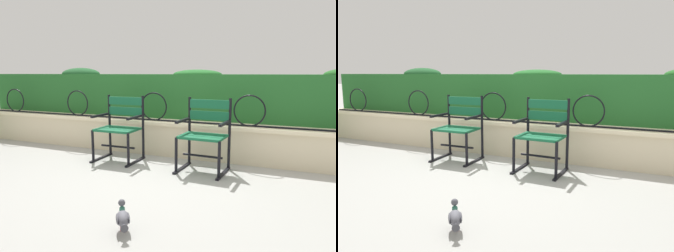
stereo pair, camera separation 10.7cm
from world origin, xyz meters
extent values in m
plane|color=#9E9E99|center=(0.00, 0.00, 0.00)|extent=(60.00, 60.00, 0.00)
cube|color=beige|center=(0.00, 0.76, 0.23)|extent=(8.08, 0.35, 0.45)
cube|color=beige|center=(0.00, 0.76, 0.48)|extent=(8.08, 0.41, 0.05)
cylinder|color=black|center=(0.00, 0.68, 0.52)|extent=(7.53, 0.02, 0.02)
torus|color=black|center=(-3.26, 0.68, 0.71)|extent=(0.42, 0.02, 0.42)
torus|color=black|center=(-1.87, 0.68, 0.71)|extent=(0.42, 0.02, 0.42)
torus|color=black|center=(-0.49, 0.68, 0.71)|extent=(0.42, 0.02, 0.42)
torus|color=black|center=(0.89, 0.68, 0.71)|extent=(0.42, 0.02, 0.42)
cube|color=#236028|center=(0.00, 1.19, 0.84)|extent=(7.92, 0.51, 0.68)
ellipsoid|color=#21562A|center=(-2.18, 1.19, 1.18)|extent=(0.76, 0.46, 0.22)
ellipsoid|color=#1F5C24|center=(0.01, 1.19, 1.18)|extent=(0.77, 0.46, 0.14)
cube|color=#145B38|center=(-0.79, 0.00, 0.44)|extent=(0.55, 0.13, 0.03)
cube|color=#145B38|center=(-0.79, 0.14, 0.44)|extent=(0.55, 0.13, 0.03)
cube|color=#145B38|center=(-0.79, 0.27, 0.44)|extent=(0.55, 0.13, 0.03)
cube|color=#145B38|center=(-0.79, 0.38, 0.81)|extent=(0.55, 0.04, 0.11)
cube|color=#145B38|center=(-0.79, 0.38, 0.67)|extent=(0.55, 0.04, 0.11)
cylinder|color=black|center=(-0.52, 0.38, 0.45)|extent=(0.04, 0.04, 0.89)
cylinder|color=black|center=(-0.51, -0.05, 0.22)|extent=(0.04, 0.04, 0.44)
cube|color=black|center=(-0.51, 0.14, 0.01)|extent=(0.04, 0.52, 0.02)
cube|color=black|center=(-0.51, 0.14, 0.62)|extent=(0.04, 0.40, 0.03)
cylinder|color=black|center=(-1.06, 0.37, 0.45)|extent=(0.04, 0.04, 0.89)
cylinder|color=black|center=(-1.06, -0.06, 0.22)|extent=(0.04, 0.04, 0.44)
cube|color=black|center=(-1.06, 0.13, 0.01)|extent=(0.04, 0.52, 0.02)
cube|color=black|center=(-1.06, 0.13, 0.62)|extent=(0.04, 0.40, 0.03)
cylinder|color=black|center=(-0.79, 0.14, 0.20)|extent=(0.52, 0.03, 0.03)
cube|color=#145B38|center=(0.43, -0.03, 0.44)|extent=(0.54, 0.15, 0.03)
cube|color=#145B38|center=(0.43, 0.11, 0.44)|extent=(0.54, 0.15, 0.03)
cube|color=#145B38|center=(0.44, 0.24, 0.44)|extent=(0.54, 0.15, 0.03)
cube|color=#145B38|center=(0.44, 0.35, 0.81)|extent=(0.53, 0.05, 0.11)
cube|color=#145B38|center=(0.44, 0.35, 0.67)|extent=(0.53, 0.05, 0.11)
cylinder|color=black|center=(0.71, 0.34, 0.45)|extent=(0.04, 0.04, 0.90)
cylinder|color=black|center=(0.69, -0.09, 0.22)|extent=(0.04, 0.04, 0.44)
cube|color=black|center=(0.70, 0.10, 0.01)|extent=(0.06, 0.52, 0.02)
cube|color=black|center=(0.70, 0.10, 0.62)|extent=(0.05, 0.40, 0.03)
cylinder|color=black|center=(0.18, 0.36, 0.45)|extent=(0.04, 0.04, 0.90)
cylinder|color=black|center=(0.16, -0.07, 0.22)|extent=(0.04, 0.04, 0.44)
cube|color=black|center=(0.17, 0.12, 0.01)|extent=(0.06, 0.52, 0.02)
cube|color=black|center=(0.17, 0.12, 0.62)|extent=(0.05, 0.40, 0.03)
cylinder|color=black|center=(0.43, 0.11, 0.20)|extent=(0.51, 0.05, 0.03)
ellipsoid|color=#5B5B66|center=(0.32, -1.58, 0.11)|extent=(0.19, 0.21, 0.11)
cylinder|color=#2D6B56|center=(0.28, -1.52, 0.14)|extent=(0.07, 0.08, 0.06)
sphere|color=#494951|center=(0.26, -1.50, 0.20)|extent=(0.06, 0.06, 0.06)
cone|color=black|center=(0.25, -1.48, 0.19)|extent=(0.02, 0.03, 0.01)
cone|color=#404047|center=(0.38, -1.67, 0.10)|extent=(0.10, 0.10, 0.06)
ellipsoid|color=#4E4E56|center=(0.29, -1.61, 0.11)|extent=(0.10, 0.13, 0.07)
ellipsoid|color=#4E4E56|center=(0.36, -1.56, 0.11)|extent=(0.10, 0.13, 0.07)
cylinder|color=#C6515B|center=(0.30, -1.58, 0.03)|extent=(0.01, 0.01, 0.05)
cylinder|color=#C6515B|center=(0.34, -1.58, 0.03)|extent=(0.01, 0.01, 0.05)
camera|label=1|loc=(1.52, -3.55, 1.20)|focal=34.21mm
camera|label=2|loc=(1.62, -3.51, 1.20)|focal=34.21mm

